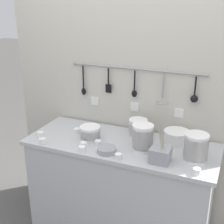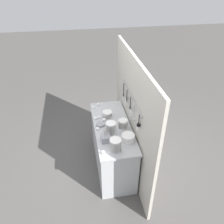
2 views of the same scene
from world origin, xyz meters
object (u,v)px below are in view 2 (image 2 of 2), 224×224
object	(u,v)px
cup_edge_near	(96,119)
cup_back_left	(93,108)
bowl_stack_back_corner	(107,114)
cup_beside_plates	(98,105)
plate_stack	(128,138)
cup_front_left	(98,129)
cup_back_right	(99,118)
cup_by_caddy	(103,153)
steel_mixing_bowl	(101,124)
bowl_stack_tall_left	(123,124)
cup_centre	(104,120)
bowl_stack_wide_centre	(111,128)
cutlery_caddy	(106,138)
bowl_stack_nested_right	(115,145)
cup_front_right	(110,111)

from	to	relation	value
cup_edge_near	cup_back_left	world-z (taller)	same
bowl_stack_back_corner	cup_beside_plates	distance (m)	0.40
plate_stack	cup_front_left	distance (m)	0.51
cup_back_right	cup_front_left	xyz separation A→B (m)	(0.30, -0.06, 0.00)
plate_stack	cup_by_caddy	bearing A→B (deg)	-61.36
cup_back_right	steel_mixing_bowl	bearing A→B (deg)	-0.69
bowl_stack_tall_left	cup_centre	xyz separation A→B (m)	(-0.22, -0.27, -0.05)
cup_edge_near	cup_by_caddy	size ratio (longest dim) A/B	1.00
cup_centre	cup_by_caddy	bearing A→B (deg)	-9.01
cup_centre	bowl_stack_wide_centre	bearing A→B (deg)	10.04
cup_centre	cup_back_left	distance (m)	0.42
cup_back_left	cup_beside_plates	distance (m)	0.13
bowl_stack_tall_left	cup_front_left	xyz separation A→B (m)	(-0.01, -0.40, -0.05)
plate_stack	cup_centre	distance (m)	0.59
steel_mixing_bowl	bowl_stack_tall_left	bearing A→B (deg)	70.62
steel_mixing_bowl	cup_centre	distance (m)	0.13
cutlery_caddy	cup_back_left	distance (m)	0.89
bowl_stack_tall_left	cup_edge_near	world-z (taller)	bowl_stack_tall_left
cutlery_caddy	cup_back_left	bearing A→B (deg)	-174.61
cup_centre	cup_by_caddy	size ratio (longest dim) A/B	1.00
bowl_stack_back_corner	bowl_stack_wide_centre	bearing A→B (deg)	-1.41
cup_front_left	cup_beside_plates	bearing A→B (deg)	172.58
bowl_stack_back_corner	cutlery_caddy	distance (m)	0.60
cup_centre	cup_edge_near	distance (m)	0.15
bowl_stack_wide_centre	bowl_stack_nested_right	xyz separation A→B (m)	(0.37, -0.00, -0.00)
cup_centre	cup_front_left	size ratio (longest dim) A/B	1.00
cup_by_caddy	cup_back_right	bearing A→B (deg)	176.74
cup_front_right	cup_back_right	size ratio (longest dim) A/B	1.00
bowl_stack_wide_centre	cup_front_right	distance (m)	0.59
cup_edge_near	cup_back_left	distance (m)	0.33
bowl_stack_nested_right	bowl_stack_tall_left	bearing A→B (deg)	156.23
cup_back_right	cup_edge_near	bearing A→B (deg)	-73.24
bowl_stack_back_corner	plate_stack	bearing A→B (deg)	18.37
cup_front_right	cup_front_left	size ratio (longest dim) A/B	1.00
bowl_stack_wide_centre	steel_mixing_bowl	world-z (taller)	bowl_stack_wide_centre
bowl_stack_nested_right	steel_mixing_bowl	distance (m)	0.61
bowl_stack_wide_centre	cup_back_left	world-z (taller)	bowl_stack_wide_centre
cup_edge_near	cup_back_left	xyz separation A→B (m)	(-0.33, 0.00, 0.00)
bowl_stack_nested_right	cutlery_caddy	bearing A→B (deg)	-153.69
steel_mixing_bowl	cup_back_left	distance (m)	0.51
cup_front_left	bowl_stack_wide_centre	bearing A→B (deg)	60.38
steel_mixing_bowl	cup_by_caddy	xyz separation A→B (m)	(0.64, -0.04, 0.00)
bowl_stack_tall_left	cup_edge_near	bearing A→B (deg)	-125.80
cutlery_caddy	cup_back_left	world-z (taller)	cutlery_caddy
cup_back_left	cup_beside_plates	bearing A→B (deg)	133.57
steel_mixing_bowl	cup_front_left	distance (m)	0.13
plate_stack	cup_by_caddy	xyz separation A→B (m)	(0.21, -0.39, -0.03)
bowl_stack_nested_right	cup_centre	size ratio (longest dim) A/B	3.94
cup_by_caddy	cup_front_left	distance (m)	0.52
bowl_stack_wide_centre	plate_stack	xyz separation A→B (m)	(0.20, 0.22, -0.05)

